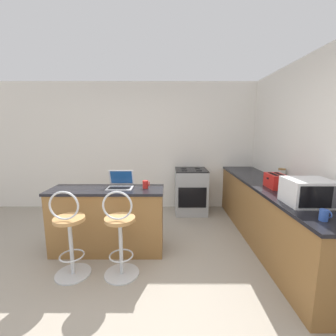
# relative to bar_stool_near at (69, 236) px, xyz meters

# --- Properties ---
(ground_plane) EXTENTS (20.00, 20.00, 0.00)m
(ground_plane) POSITION_rel_bar_stool_near_xyz_m (0.65, -0.25, -0.48)
(ground_plane) COLOR gray
(wall_back) EXTENTS (12.00, 0.06, 2.60)m
(wall_back) POSITION_rel_bar_stool_near_xyz_m (0.65, 2.35, 0.82)
(wall_back) COLOR silver
(wall_back) RESTS_ON ground_plane
(breakfast_bar) EXTENTS (1.51, 0.50, 0.88)m
(breakfast_bar) POSITION_rel_bar_stool_near_xyz_m (0.28, 0.55, -0.04)
(breakfast_bar) COLOR olive
(breakfast_bar) RESTS_ON ground_plane
(counter_right) EXTENTS (0.63, 3.11, 0.88)m
(counter_right) POSITION_rel_bar_stool_near_xyz_m (2.57, 0.79, -0.04)
(counter_right) COLOR olive
(counter_right) RESTS_ON ground_plane
(bar_stool_near) EXTENTS (0.40, 0.40, 1.03)m
(bar_stool_near) POSITION_rel_bar_stool_near_xyz_m (0.00, 0.00, 0.00)
(bar_stool_near) COLOR silver
(bar_stool_near) RESTS_ON ground_plane
(bar_stool_far) EXTENTS (0.40, 0.40, 1.03)m
(bar_stool_far) POSITION_rel_bar_stool_near_xyz_m (0.57, 0.00, 0.00)
(bar_stool_far) COLOR silver
(bar_stool_far) RESTS_ON ground_plane
(laptop) EXTENTS (0.34, 0.29, 0.23)m
(laptop) POSITION_rel_bar_stool_near_xyz_m (0.46, 0.62, 0.46)
(laptop) COLOR silver
(laptop) RESTS_ON breakfast_bar
(microwave) EXTENTS (0.45, 0.38, 0.27)m
(microwave) POSITION_rel_bar_stool_near_xyz_m (2.57, -0.08, 0.53)
(microwave) COLOR silver
(microwave) RESTS_ON counter_right
(toaster) EXTENTS (0.22, 0.31, 0.19)m
(toaster) POSITION_rel_bar_stool_near_xyz_m (2.55, 0.60, 0.49)
(toaster) COLOR red
(toaster) RESTS_ON counter_right
(stove_range) EXTENTS (0.62, 0.61, 0.89)m
(stove_range) POSITION_rel_bar_stool_near_xyz_m (1.56, 2.00, -0.04)
(stove_range) COLOR #9EA3A8
(stove_range) RESTS_ON ground_plane
(mug_blue) EXTENTS (0.09, 0.07, 0.10)m
(mug_blue) POSITION_rel_bar_stool_near_xyz_m (2.45, -0.50, 0.45)
(mug_blue) COLOR #2D51AD
(mug_blue) RESTS_ON counter_right
(storage_jar) EXTENTS (0.10, 0.10, 0.20)m
(storage_jar) POSITION_rel_bar_stool_near_xyz_m (2.80, 0.94, 0.50)
(storage_jar) COLOR silver
(storage_jar) RESTS_ON counter_right
(mug_red) EXTENTS (0.09, 0.08, 0.10)m
(mug_red) POSITION_rel_bar_stool_near_xyz_m (0.80, 0.58, 0.45)
(mug_red) COLOR red
(mug_red) RESTS_ON breakfast_bar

